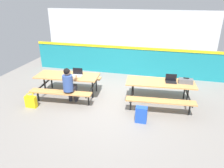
{
  "coord_description": "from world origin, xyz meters",
  "views": [
    {
      "loc": [
        1.46,
        -5.58,
        3.1
      ],
      "look_at": [
        0.0,
        0.19,
        0.55
      ],
      "focal_mm": 33.34,
      "sensor_mm": 36.0,
      "label": 1
    }
  ],
  "objects_px": {
    "laptop_silver": "(77,74)",
    "laptop_dark": "(171,80)",
    "backpack_dark": "(141,115)",
    "picnic_table_left": "(68,80)",
    "toolbox_grey": "(186,81)",
    "tote_bag_bright": "(31,101)",
    "student_nearer": "(69,83)",
    "picnic_table_right": "(160,87)"
  },
  "relations": [
    {
      "from": "picnic_table_left",
      "to": "student_nearer",
      "type": "bearing_deg",
      "value": -60.28
    },
    {
      "from": "laptop_silver",
      "to": "tote_bag_bright",
      "type": "relative_size",
      "value": 0.78
    },
    {
      "from": "picnic_table_left",
      "to": "tote_bag_bright",
      "type": "height_order",
      "value": "picnic_table_left"
    },
    {
      "from": "picnic_table_left",
      "to": "toolbox_grey",
      "type": "height_order",
      "value": "toolbox_grey"
    },
    {
      "from": "backpack_dark",
      "to": "tote_bag_bright",
      "type": "distance_m",
      "value": 3.28
    },
    {
      "from": "laptop_silver",
      "to": "laptop_dark",
      "type": "height_order",
      "value": "same"
    },
    {
      "from": "picnic_table_right",
      "to": "backpack_dark",
      "type": "xyz_separation_m",
      "value": [
        -0.41,
        -1.12,
        -0.36
      ]
    },
    {
      "from": "student_nearer",
      "to": "backpack_dark",
      "type": "distance_m",
      "value": 2.3
    },
    {
      "from": "laptop_dark",
      "to": "toolbox_grey",
      "type": "bearing_deg",
      "value": -0.5
    },
    {
      "from": "backpack_dark",
      "to": "picnic_table_left",
      "type": "bearing_deg",
      "value": 159.32
    },
    {
      "from": "toolbox_grey",
      "to": "tote_bag_bright",
      "type": "relative_size",
      "value": 0.93
    },
    {
      "from": "toolbox_grey",
      "to": "tote_bag_bright",
      "type": "bearing_deg",
      "value": -164.75
    },
    {
      "from": "student_nearer",
      "to": "toolbox_grey",
      "type": "height_order",
      "value": "student_nearer"
    },
    {
      "from": "laptop_dark",
      "to": "tote_bag_bright",
      "type": "relative_size",
      "value": 0.78
    },
    {
      "from": "student_nearer",
      "to": "laptop_dark",
      "type": "xyz_separation_m",
      "value": [
        2.91,
        0.77,
        0.08
      ]
    },
    {
      "from": "laptop_dark",
      "to": "toolbox_grey",
      "type": "relative_size",
      "value": 0.84
    },
    {
      "from": "student_nearer",
      "to": "backpack_dark",
      "type": "xyz_separation_m",
      "value": [
        2.21,
        -0.41,
        -0.49
      ]
    },
    {
      "from": "laptop_dark",
      "to": "toolbox_grey",
      "type": "xyz_separation_m",
      "value": [
        0.41,
        -0.0,
        0.02
      ]
    },
    {
      "from": "toolbox_grey",
      "to": "backpack_dark",
      "type": "height_order",
      "value": "toolbox_grey"
    },
    {
      "from": "picnic_table_right",
      "to": "laptop_silver",
      "type": "relative_size",
      "value": 6.1
    },
    {
      "from": "tote_bag_bright",
      "to": "toolbox_grey",
      "type": "bearing_deg",
      "value": 15.25
    },
    {
      "from": "picnic_table_left",
      "to": "picnic_table_right",
      "type": "relative_size",
      "value": 1.0
    },
    {
      "from": "student_nearer",
      "to": "toolbox_grey",
      "type": "relative_size",
      "value": 3.02
    },
    {
      "from": "student_nearer",
      "to": "laptop_dark",
      "type": "distance_m",
      "value": 3.01
    },
    {
      "from": "picnic_table_right",
      "to": "backpack_dark",
      "type": "height_order",
      "value": "picnic_table_right"
    },
    {
      "from": "toolbox_grey",
      "to": "student_nearer",
      "type": "bearing_deg",
      "value": -167.03
    },
    {
      "from": "laptop_dark",
      "to": "backpack_dark",
      "type": "bearing_deg",
      "value": -120.74
    },
    {
      "from": "toolbox_grey",
      "to": "backpack_dark",
      "type": "relative_size",
      "value": 0.91
    },
    {
      "from": "picnic_table_left",
      "to": "laptop_silver",
      "type": "relative_size",
      "value": 6.1
    },
    {
      "from": "laptop_silver",
      "to": "backpack_dark",
      "type": "xyz_separation_m",
      "value": [
        2.19,
        -1.01,
        -0.57
      ]
    },
    {
      "from": "picnic_table_right",
      "to": "student_nearer",
      "type": "bearing_deg",
      "value": -164.87
    },
    {
      "from": "picnic_table_left",
      "to": "tote_bag_bright",
      "type": "distance_m",
      "value": 1.29
    },
    {
      "from": "laptop_dark",
      "to": "student_nearer",
      "type": "bearing_deg",
      "value": -165.21
    },
    {
      "from": "picnic_table_left",
      "to": "backpack_dark",
      "type": "relative_size",
      "value": 4.67
    },
    {
      "from": "picnic_table_right",
      "to": "laptop_silver",
      "type": "distance_m",
      "value": 2.61
    },
    {
      "from": "laptop_dark",
      "to": "laptop_silver",
      "type": "bearing_deg",
      "value": -176.62
    },
    {
      "from": "picnic_table_left",
      "to": "backpack_dark",
      "type": "bearing_deg",
      "value": -20.68
    },
    {
      "from": "backpack_dark",
      "to": "tote_bag_bright",
      "type": "xyz_separation_m",
      "value": [
        -3.28,
        -0.02,
        -0.02
      ]
    },
    {
      "from": "laptop_dark",
      "to": "picnic_table_right",
      "type": "bearing_deg",
      "value": -168.23
    },
    {
      "from": "student_nearer",
      "to": "laptop_dark",
      "type": "bearing_deg",
      "value": 14.79
    },
    {
      "from": "laptop_silver",
      "to": "backpack_dark",
      "type": "distance_m",
      "value": 2.48
    },
    {
      "from": "laptop_silver",
      "to": "tote_bag_bright",
      "type": "distance_m",
      "value": 1.61
    }
  ]
}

